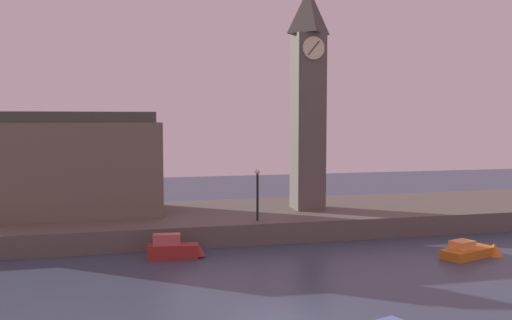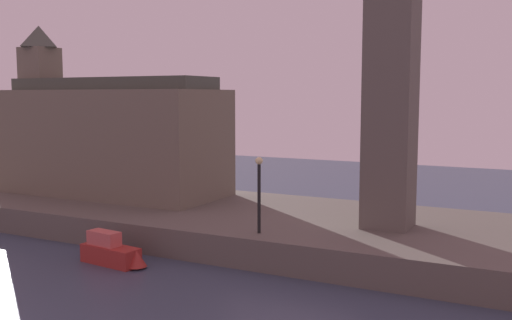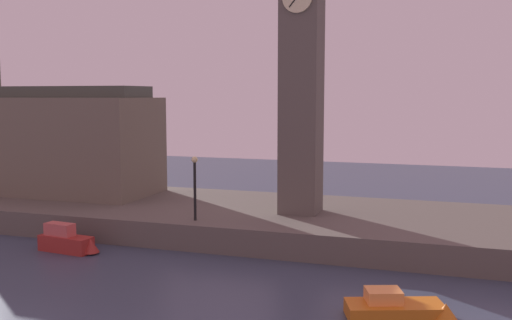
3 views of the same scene
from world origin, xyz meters
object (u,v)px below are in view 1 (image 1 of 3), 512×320
(parliament_hall, at_px, (51,164))
(streetlamp, at_px, (258,188))
(clock_tower, at_px, (308,96))
(boat_patrol_orange, at_px, (475,251))
(boat_dinghy_red, at_px, (176,249))

(parliament_hall, bearing_deg, streetlamp, -21.96)
(clock_tower, height_order, boat_patrol_orange, clock_tower)
(boat_dinghy_red, distance_m, boat_patrol_orange, 18.93)
(parliament_hall, xyz_separation_m, boat_patrol_orange, (26.82, -13.34, -5.00))
(boat_dinghy_red, bearing_deg, streetlamp, 28.92)
(clock_tower, bearing_deg, boat_dinghy_red, -146.30)
(parliament_hall, bearing_deg, boat_patrol_orange, -26.45)
(clock_tower, xyz_separation_m, parliament_hall, (-19.61, 1.70, -5.18))
(parliament_hall, bearing_deg, clock_tower, -4.94)
(boat_dinghy_red, bearing_deg, boat_patrol_orange, -12.61)
(parliament_hall, distance_m, boat_patrol_orange, 30.37)
(parliament_hall, distance_m, boat_dinghy_red, 13.31)
(streetlamp, distance_m, boat_patrol_orange, 14.86)
(clock_tower, height_order, boat_dinghy_red, clock_tower)
(parliament_hall, relative_size, boat_dinghy_red, 4.12)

